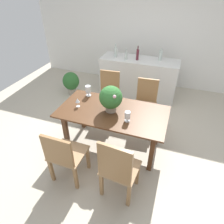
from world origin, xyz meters
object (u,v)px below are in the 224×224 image
object	(u,v)px
crystal_vase_left	(88,90)
wine_bottle_tall	(116,52)
crystal_vase_center_near	(127,116)
wine_glass	(77,101)
chair_far_right	(146,100)
wine_bottle_clear	(160,55)
chair_near_right	(117,168)
wine_bottle_green	(126,55)
flower_centerpiece	(111,98)
kitchen_counter	(138,78)
chair_near_left	(64,155)
dining_table	(113,116)
potted_plant_floor	(71,82)
wine_bottle_dark	(138,54)
chair_far_left	(109,93)

from	to	relation	value
crystal_vase_left	wine_bottle_tall	distance (m)	1.64
crystal_vase_center_near	wine_glass	distance (m)	0.89
chair_far_right	wine_bottle_clear	world-z (taller)	wine_bottle_clear
chair_far_right	chair_near_right	distance (m)	1.80
wine_bottle_green	wine_bottle_clear	size ratio (longest dim) A/B	0.89
flower_centerpiece	kitchen_counter	world-z (taller)	flower_centerpiece
chair_far_right	crystal_vase_left	world-z (taller)	crystal_vase_left
wine_bottle_clear	wine_glass	bearing A→B (deg)	-115.41
chair_near_left	kitchen_counter	xyz separation A→B (m)	(0.38, 2.89, -0.05)
chair_near_left	crystal_vase_center_near	xyz separation A→B (m)	(0.69, 0.73, 0.34)
wine_glass	wine_bottle_green	distance (m)	1.97
wine_bottle_tall	wine_bottle_clear	bearing A→B (deg)	7.32
dining_table	chair_far_right	xyz separation A→B (m)	(0.39, 0.89, -0.12)
potted_plant_floor	dining_table	bearing A→B (deg)	-41.76
wine_bottle_tall	wine_glass	bearing A→B (deg)	-89.40
wine_bottle_clear	wine_bottle_tall	bearing A→B (deg)	-172.68
kitchen_counter	wine_bottle_dark	xyz separation A→B (m)	(-0.05, -0.06, 0.60)
chair_near_right	chair_near_left	distance (m)	0.79
wine_bottle_dark	wine_bottle_tall	xyz separation A→B (m)	(-0.54, 0.02, -0.01)
wine_glass	wine_bottle_tall	bearing A→B (deg)	90.60
wine_bottle_green	wine_bottle_clear	distance (m)	0.79
kitchen_counter	wine_bottle_tall	size ratio (longest dim) A/B	6.09
wine_bottle_tall	potted_plant_floor	xyz separation A→B (m)	(-1.03, -0.48, -0.73)
wine_glass	wine_bottle_tall	distance (m)	2.02
flower_centerpiece	wine_bottle_green	size ratio (longest dim) A/B	1.81
flower_centerpiece	crystal_vase_center_near	xyz separation A→B (m)	(0.33, -0.18, -0.14)
wine_bottle_green	crystal_vase_left	bearing A→B (deg)	-99.01
flower_centerpiece	crystal_vase_left	world-z (taller)	flower_centerpiece
dining_table	chair_near_right	bearing A→B (deg)	-66.91
chair_far_right	potted_plant_floor	world-z (taller)	chair_far_right
dining_table	flower_centerpiece	world-z (taller)	flower_centerpiece
chair_far_right	flower_centerpiece	world-z (taller)	flower_centerpiece
crystal_vase_center_near	wine_glass	world-z (taller)	crystal_vase_center_near
flower_centerpiece	chair_near_left	bearing A→B (deg)	-112.20
wine_glass	chair_near_left	bearing A→B (deg)	-77.17
chair_near_right	chair_near_left	world-z (taller)	chair_near_right
dining_table	wine_glass	bearing A→B (deg)	-173.58
potted_plant_floor	chair_near_left	bearing A→B (deg)	-62.27
chair_far_left	wine_bottle_tall	distance (m)	1.18
dining_table	crystal_vase_left	distance (m)	0.70
crystal_vase_center_near	wine_bottle_green	size ratio (longest dim) A/B	0.70
crystal_vase_left	wine_glass	bearing A→B (deg)	-91.67
chair_near_right	wine_bottle_green	bearing A→B (deg)	-70.99
chair_near_right	wine_glass	distance (m)	1.33
dining_table	wine_bottle_green	size ratio (longest dim) A/B	7.38
flower_centerpiece	chair_near_right	bearing A→B (deg)	-65.40
crystal_vase_center_near	wine_bottle_dark	size ratio (longest dim) A/B	0.52
flower_centerpiece	wine_bottle_tall	world-z (taller)	wine_bottle_tall
wine_bottle_clear	potted_plant_floor	size ratio (longest dim) A/B	0.46
wine_bottle_green	crystal_vase_center_near	bearing A→B (deg)	-73.10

